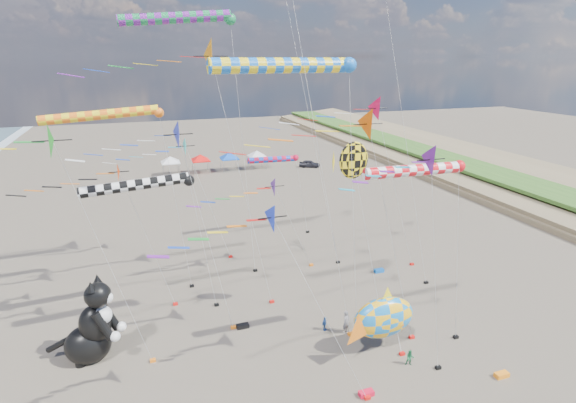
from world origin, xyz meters
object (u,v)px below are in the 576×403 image
(child_green, at_px, (410,358))
(parked_car, at_px, (310,164))
(cat_inflatable, at_px, (90,319))
(fish_inflatable, at_px, (383,317))
(person_adult, at_px, (346,322))
(child_blue, at_px, (325,324))

(child_green, xyz_separation_m, parked_car, (13.97, 53.31, 0.10))
(cat_inflatable, relative_size, parked_car, 1.59)
(fish_inflatable, bearing_deg, person_adult, 118.29)
(fish_inflatable, relative_size, child_green, 5.43)
(cat_inflatable, height_order, child_green, cat_inflatable)
(child_green, height_order, child_blue, child_blue)
(fish_inflatable, relative_size, parked_car, 1.57)
(cat_inflatable, distance_m, parked_car, 56.82)
(cat_inflatable, bearing_deg, child_green, -1.91)
(fish_inflatable, height_order, child_blue, fish_inflatable)
(person_adult, height_order, parked_car, person_adult)
(cat_inflatable, xyz_separation_m, child_blue, (15.74, -2.02, -2.45))
(child_green, distance_m, child_blue, 6.53)
(fish_inflatable, height_order, parked_car, fish_inflatable)
(child_blue, bearing_deg, person_adult, -62.29)
(fish_inflatable, xyz_separation_m, child_blue, (-2.75, 3.35, -1.97))
(fish_inflatable, distance_m, parked_car, 53.43)
(parked_car, bearing_deg, cat_inflatable, 169.31)
(child_green, bearing_deg, cat_inflatable, -175.98)
(child_blue, relative_size, parked_car, 0.29)
(cat_inflatable, distance_m, fish_inflatable, 19.26)
(cat_inflatable, height_order, person_adult, cat_inflatable)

